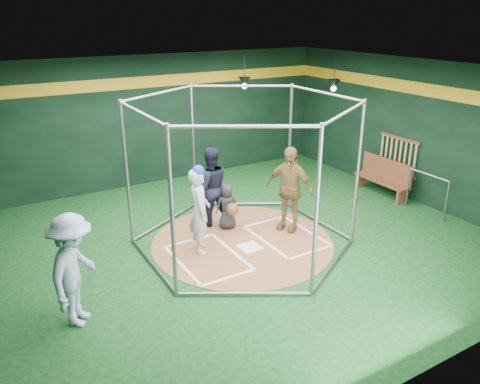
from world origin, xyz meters
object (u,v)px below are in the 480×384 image
dugout_bench (384,176)px  batter_figure (200,209)px  umpire (210,186)px  visitor_leopard (289,189)px

dugout_bench → batter_figure: bearing=-176.0°
umpire → visitor_leopard: bearing=152.8°
batter_figure → dugout_bench: size_ratio=1.09×
umpire → dugout_bench: (4.77, -0.64, -0.42)m
dugout_bench → visitor_leopard: bearing=-172.3°
visitor_leopard → umpire: 1.74m
batter_figure → umpire: bearing=53.5°
visitor_leopard → dugout_bench: bearing=69.0°
batter_figure → visitor_leopard: 2.11m
visitor_leopard → dugout_bench: (3.42, 0.46, -0.46)m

